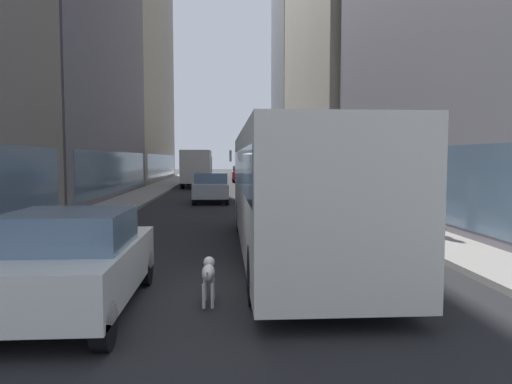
{
  "coord_description": "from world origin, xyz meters",
  "views": [
    {
      "loc": [
        -0.44,
        -8.43,
        2.43
      ],
      "look_at": [
        0.48,
        5.79,
        1.4
      ],
      "focal_mm": 33.29,
      "sensor_mm": 36.0,
      "label": 1
    }
  ],
  "objects_px": {
    "transit_bus": "(291,184)",
    "car_white_van": "(74,261)",
    "box_truck": "(197,167)",
    "car_silver_sedan": "(211,187)",
    "car_red_coupe": "(241,174)",
    "car_blue_hatchback": "(263,177)",
    "car_grey_wagon": "(254,172)",
    "dalmatian_dog": "(209,273)",
    "pedestrian_with_handbag": "(417,203)"
  },
  "relations": [
    {
      "from": "transit_bus",
      "to": "dalmatian_dog",
      "type": "xyz_separation_m",
      "value": [
        -1.93,
        -4.01,
        -1.26
      ]
    },
    {
      "from": "box_truck",
      "to": "pedestrian_with_handbag",
      "type": "relative_size",
      "value": 4.44
    },
    {
      "from": "transit_bus",
      "to": "car_grey_wagon",
      "type": "height_order",
      "value": "transit_bus"
    },
    {
      "from": "car_grey_wagon",
      "to": "box_truck",
      "type": "height_order",
      "value": "box_truck"
    },
    {
      "from": "dalmatian_dog",
      "to": "car_white_van",
      "type": "bearing_deg",
      "value": -169.56
    },
    {
      "from": "car_grey_wagon",
      "to": "box_truck",
      "type": "relative_size",
      "value": 0.62
    },
    {
      "from": "transit_bus",
      "to": "car_grey_wagon",
      "type": "relative_size",
      "value": 2.46
    },
    {
      "from": "car_silver_sedan",
      "to": "car_white_van",
      "type": "xyz_separation_m",
      "value": [
        -1.6,
        -18.51,
        -0.0
      ]
    },
    {
      "from": "car_white_van",
      "to": "box_truck",
      "type": "height_order",
      "value": "box_truck"
    },
    {
      "from": "car_silver_sedan",
      "to": "dalmatian_dog",
      "type": "height_order",
      "value": "car_silver_sedan"
    },
    {
      "from": "car_red_coupe",
      "to": "pedestrian_with_handbag",
      "type": "height_order",
      "value": "pedestrian_with_handbag"
    },
    {
      "from": "car_red_coupe",
      "to": "dalmatian_dog",
      "type": "distance_m",
      "value": 40.55
    },
    {
      "from": "car_red_coupe",
      "to": "car_white_van",
      "type": "height_order",
      "value": "same"
    },
    {
      "from": "dalmatian_dog",
      "to": "pedestrian_with_handbag",
      "type": "height_order",
      "value": "pedestrian_with_handbag"
    },
    {
      "from": "car_red_coupe",
      "to": "car_white_van",
      "type": "xyz_separation_m",
      "value": [
        -4.0,
        -40.88,
        -0.0
      ]
    },
    {
      "from": "transit_bus",
      "to": "car_grey_wagon",
      "type": "xyz_separation_m",
      "value": [
        1.6,
        41.7,
        -0.95
      ]
    },
    {
      "from": "car_silver_sedan",
      "to": "car_grey_wagon",
      "type": "relative_size",
      "value": 0.86
    },
    {
      "from": "car_red_coupe",
      "to": "pedestrian_with_handbag",
      "type": "xyz_separation_m",
      "value": [
        4.3,
        -33.98,
        0.19
      ]
    },
    {
      "from": "car_white_van",
      "to": "box_truck",
      "type": "bearing_deg",
      "value": 90.0
    },
    {
      "from": "dalmatian_dog",
      "to": "car_blue_hatchback",
      "type": "bearing_deg",
      "value": 83.76
    },
    {
      "from": "box_truck",
      "to": "dalmatian_dog",
      "type": "bearing_deg",
      "value": -86.34
    },
    {
      "from": "transit_bus",
      "to": "car_blue_hatchback",
      "type": "bearing_deg",
      "value": 86.76
    },
    {
      "from": "car_red_coupe",
      "to": "transit_bus",
      "type": "bearing_deg",
      "value": -90.0
    },
    {
      "from": "transit_bus",
      "to": "box_truck",
      "type": "height_order",
      "value": "same"
    },
    {
      "from": "car_white_van",
      "to": "dalmatian_dog",
      "type": "xyz_separation_m",
      "value": [
        2.07,
        0.38,
        -0.31
      ]
    },
    {
      "from": "transit_bus",
      "to": "car_white_van",
      "type": "bearing_deg",
      "value": -132.34
    },
    {
      "from": "car_blue_hatchback",
      "to": "dalmatian_dog",
      "type": "relative_size",
      "value": 4.69
    },
    {
      "from": "transit_bus",
      "to": "dalmatian_dog",
      "type": "bearing_deg",
      "value": -115.72
    },
    {
      "from": "car_white_van",
      "to": "dalmatian_dog",
      "type": "height_order",
      "value": "car_white_van"
    },
    {
      "from": "car_white_van",
      "to": "car_grey_wagon",
      "type": "relative_size",
      "value": 0.84
    },
    {
      "from": "car_grey_wagon",
      "to": "car_silver_sedan",
      "type": "bearing_deg",
      "value": -98.25
    },
    {
      "from": "car_silver_sedan",
      "to": "car_grey_wagon",
      "type": "xyz_separation_m",
      "value": [
        4.0,
        27.58,
        0.0
      ]
    },
    {
      "from": "car_grey_wagon",
      "to": "pedestrian_with_handbag",
      "type": "relative_size",
      "value": 2.77
    },
    {
      "from": "pedestrian_with_handbag",
      "to": "car_blue_hatchback",
      "type": "bearing_deg",
      "value": 95.99
    },
    {
      "from": "box_truck",
      "to": "car_silver_sedan",
      "type": "bearing_deg",
      "value": -83.58
    },
    {
      "from": "car_grey_wagon",
      "to": "box_truck",
      "type": "bearing_deg",
      "value": -112.75
    },
    {
      "from": "car_blue_hatchback",
      "to": "car_grey_wagon",
      "type": "relative_size",
      "value": 0.96
    },
    {
      "from": "transit_bus",
      "to": "car_red_coupe",
      "type": "xyz_separation_m",
      "value": [
        0.0,
        36.49,
        -0.95
      ]
    },
    {
      "from": "car_blue_hatchback",
      "to": "pedestrian_with_handbag",
      "type": "distance_m",
      "value": 25.93
    },
    {
      "from": "car_grey_wagon",
      "to": "pedestrian_with_handbag",
      "type": "distance_m",
      "value": 39.27
    },
    {
      "from": "car_grey_wagon",
      "to": "transit_bus",
      "type": "bearing_deg",
      "value": -92.2
    },
    {
      "from": "box_truck",
      "to": "pedestrian_with_handbag",
      "type": "distance_m",
      "value": 27.14
    },
    {
      "from": "box_truck",
      "to": "dalmatian_dog",
      "type": "relative_size",
      "value": 7.79
    },
    {
      "from": "car_blue_hatchback",
      "to": "pedestrian_with_handbag",
      "type": "xyz_separation_m",
      "value": [
        2.7,
        -25.79,
        0.19
      ]
    },
    {
      "from": "car_white_van",
      "to": "car_grey_wagon",
      "type": "height_order",
      "value": "same"
    },
    {
      "from": "car_white_van",
      "to": "dalmatian_dog",
      "type": "relative_size",
      "value": 4.08
    },
    {
      "from": "dalmatian_dog",
      "to": "pedestrian_with_handbag",
      "type": "distance_m",
      "value": 9.04
    },
    {
      "from": "car_silver_sedan",
      "to": "transit_bus",
      "type": "bearing_deg",
      "value": -80.35
    },
    {
      "from": "car_blue_hatchback",
      "to": "car_grey_wagon",
      "type": "xyz_separation_m",
      "value": [
        0.0,
        13.39,
        0.0
      ]
    },
    {
      "from": "transit_bus",
      "to": "dalmatian_dog",
      "type": "relative_size",
      "value": 11.98
    }
  ]
}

